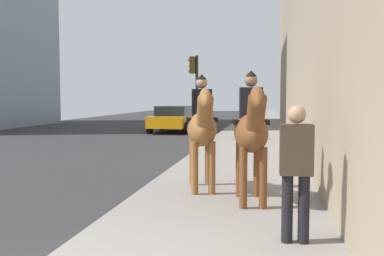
{
  "coord_description": "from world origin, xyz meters",
  "views": [
    {
      "loc": [
        -3.51,
        -2.46,
        1.92
      ],
      "look_at": [
        4.0,
        -1.19,
        1.4
      ],
      "focal_mm": 42.33,
      "sensor_mm": 36.0,
      "label": 1
    }
  ],
  "objects": [
    {
      "name": "traffic_light_near_curb",
      "position": [
        15.22,
        0.59,
        2.46
      ],
      "size": [
        0.2,
        0.44,
        3.66
      ],
      "color": "black",
      "rests_on": "ground"
    },
    {
      "name": "pedestrian_greeting",
      "position": [
        2.12,
        -2.81,
        1.1
      ],
      "size": [
        0.27,
        0.4,
        1.7
      ],
      "rotation": [
        0.0,
        0.0,
        0.02
      ],
      "color": "black",
      "rests_on": "sidewalk_slab"
    },
    {
      "name": "mounted_horse_near",
      "position": [
        5.06,
        -1.21,
        1.35
      ],
      "size": [
        2.13,
        0.86,
        2.25
      ],
      "rotation": [
        0.0,
        0.0,
        3.35
      ],
      "color": "brown",
      "rests_on": "sidewalk_slab"
    },
    {
      "name": "car_near_lane",
      "position": [
        20.96,
        2.73,
        0.76
      ],
      "size": [
        4.46,
        2.14,
        1.44
      ],
      "rotation": [
        0.0,
        0.0,
        3.14
      ],
      "color": "orange",
      "rests_on": "ground"
    },
    {
      "name": "mounted_horse_far",
      "position": [
        4.13,
        -2.18,
        1.36
      ],
      "size": [
        2.15,
        0.76,
        2.26
      ],
      "rotation": [
        0.0,
        0.0,
        3.28
      ],
      "color": "brown",
      "rests_on": "sidewalk_slab"
    }
  ]
}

